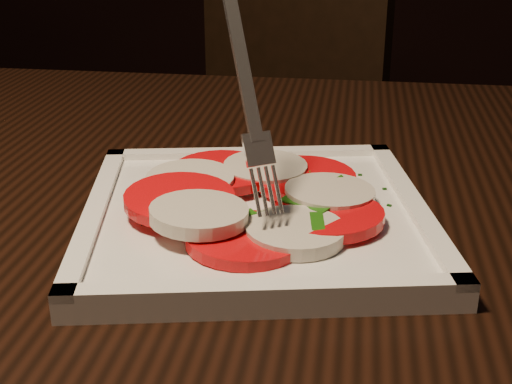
{
  "coord_description": "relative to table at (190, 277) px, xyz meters",
  "views": [
    {
      "loc": [
        0.37,
        -0.64,
        0.99
      ],
      "look_at": [
        0.27,
        -0.15,
        0.78
      ],
      "focal_mm": 50.0,
      "sensor_mm": 36.0,
      "label": 1
    }
  ],
  "objects": [
    {
      "name": "table",
      "position": [
        0.0,
        0.0,
        0.0
      ],
      "size": [
        1.24,
        0.86,
        0.75
      ],
      "rotation": [
        0.0,
        0.0,
        0.05
      ],
      "color": "black",
      "rests_on": "ground"
    },
    {
      "name": "plate",
      "position": [
        0.08,
        -0.08,
        0.11
      ],
      "size": [
        0.32,
        0.32,
        0.01
      ],
      "primitive_type": "cube",
      "rotation": [
        0.0,
        0.0,
        0.25
      ],
      "color": "white",
      "rests_on": "table"
    },
    {
      "name": "caprese_salad",
      "position": [
        0.08,
        -0.08,
        0.12
      ],
      "size": [
        0.2,
        0.19,
        0.02
      ],
      "color": "red",
      "rests_on": "plate"
    },
    {
      "name": "chair",
      "position": [
        -0.07,
        0.81,
        -0.12
      ],
      "size": [
        0.54,
        0.54,
        0.93
      ],
      "rotation": [
        0.0,
        0.0,
        -0.35
      ],
      "color": "black",
      "rests_on": "ground"
    },
    {
      "name": "fork",
      "position": [
        0.07,
        -0.09,
        0.22
      ],
      "size": [
        0.08,
        0.1,
        0.17
      ],
      "primitive_type": null,
      "rotation": [
        0.0,
        0.0,
        0.6
      ],
      "color": "white",
      "rests_on": "caprese_salad"
    }
  ]
}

